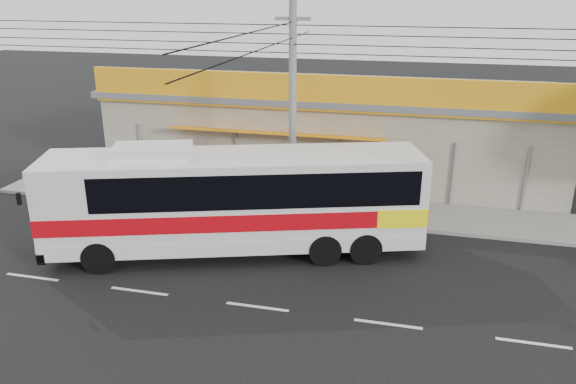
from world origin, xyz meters
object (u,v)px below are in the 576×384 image
motorbike_dark (151,180)px  coach_bus (241,196)px  utility_pole (293,38)px  motorbike_red (191,185)px

motorbike_dark → coach_bus: bearing=-136.2°
motorbike_dark → utility_pole: bearing=-111.3°
coach_bus → motorbike_dark: size_ratio=9.07×
coach_bus → motorbike_dark: (-6.25, 5.19, -1.62)m
motorbike_dark → utility_pole: size_ratio=0.04×
motorbike_red → motorbike_dark: (-2.25, 0.51, -0.07)m
coach_bus → motorbike_red: size_ratio=6.85×
motorbike_dark → motorbike_red: bearing=-109.2°
motorbike_red → utility_pole: 8.68m
motorbike_red → coach_bus: bearing=-162.5°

